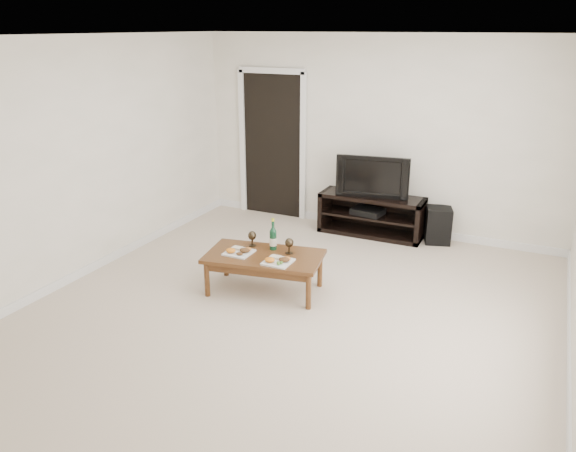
{
  "coord_description": "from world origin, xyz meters",
  "views": [
    {
      "loc": [
        2.09,
        -4.45,
        2.68
      ],
      "look_at": [
        -0.27,
        0.55,
        0.7
      ],
      "focal_mm": 35.0,
      "sensor_mm": 36.0,
      "label": 1
    }
  ],
  "objects_px": {
    "media_console": "(371,215)",
    "television": "(373,175)",
    "coffee_table": "(264,273)",
    "subwoofer": "(438,225)"
  },
  "relations": [
    {
      "from": "television",
      "to": "subwoofer",
      "type": "xyz_separation_m",
      "value": [
        0.87,
        0.09,
        -0.59
      ]
    },
    {
      "from": "media_console",
      "to": "subwoofer",
      "type": "bearing_deg",
      "value": 5.97
    },
    {
      "from": "media_console",
      "to": "subwoofer",
      "type": "height_order",
      "value": "media_console"
    },
    {
      "from": "media_console",
      "to": "coffee_table",
      "type": "height_order",
      "value": "media_console"
    },
    {
      "from": "media_console",
      "to": "television",
      "type": "relative_size",
      "value": 1.46
    },
    {
      "from": "media_console",
      "to": "subwoofer",
      "type": "distance_m",
      "value": 0.88
    },
    {
      "from": "media_console",
      "to": "television",
      "type": "xyz_separation_m",
      "value": [
        0.0,
        0.0,
        0.55
      ]
    },
    {
      "from": "media_console",
      "to": "television",
      "type": "bearing_deg",
      "value": 0.0
    },
    {
      "from": "television",
      "to": "subwoofer",
      "type": "relative_size",
      "value": 2.03
    },
    {
      "from": "television",
      "to": "coffee_table",
      "type": "relative_size",
      "value": 0.79
    }
  ]
}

